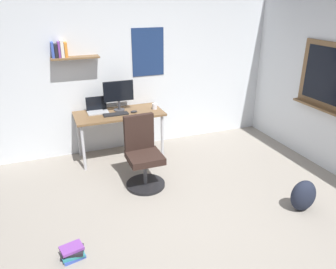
{
  "coord_description": "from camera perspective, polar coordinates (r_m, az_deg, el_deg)",
  "views": [
    {
      "loc": [
        -1.32,
        -2.65,
        2.37
      ],
      "look_at": [
        -0.02,
        0.72,
        0.85
      ],
      "focal_mm": 35.34,
      "sensor_mm": 36.0,
      "label": 1
    }
  ],
  "objects": [
    {
      "name": "laptop",
      "position": [
        5.15,
        -12.12,
        4.39
      ],
      "size": [
        0.31,
        0.21,
        0.23
      ],
      "color": "#ADAFB5",
      "rests_on": "desk"
    },
    {
      "name": "backpack",
      "position": [
        4.27,
        22.3,
        -9.72
      ],
      "size": [
        0.32,
        0.22,
        0.39
      ],
      "primitive_type": "ellipsoid",
      "color": "#1E2333",
      "rests_on": "ground"
    },
    {
      "name": "wall_back",
      "position": [
        5.37,
        -6.63,
        11.22
      ],
      "size": [
        5.0,
        0.3,
        2.6
      ],
      "color": "silver",
      "rests_on": "ground"
    },
    {
      "name": "desk",
      "position": [
        5.11,
        -8.41,
        2.92
      ],
      "size": [
        1.33,
        0.63,
        0.73
      ],
      "color": "brown",
      "rests_on": "ground"
    },
    {
      "name": "book_stack_on_floor",
      "position": [
        3.54,
        -16.14,
        -18.94
      ],
      "size": [
        0.24,
        0.2,
        0.12
      ],
      "color": "#3851B2",
      "rests_on": "ground"
    },
    {
      "name": "coffee_mug",
      "position": [
        5.18,
        -2.33,
        4.89
      ],
      "size": [
        0.08,
        0.08,
        0.09
      ],
      "primitive_type": "cylinder",
      "color": "silver",
      "rests_on": "desk"
    },
    {
      "name": "office_chair",
      "position": [
        4.38,
        -4.31,
        -3.84
      ],
      "size": [
        0.52,
        0.52,
        0.95
      ],
      "color": "black",
      "rests_on": "ground"
    },
    {
      "name": "ground_plane",
      "position": [
        3.79,
        4.41,
        -15.93
      ],
      "size": [
        5.2,
        5.2,
        0.0
      ],
      "primitive_type": "plane",
      "color": "gray",
      "rests_on": "ground"
    },
    {
      "name": "keyboard",
      "position": [
        4.99,
        -9.0,
        3.48
      ],
      "size": [
        0.37,
        0.13,
        0.02
      ],
      "primitive_type": "cube",
      "color": "black",
      "rests_on": "desk"
    },
    {
      "name": "monitor_primary",
      "position": [
        5.1,
        -8.53,
        7.0
      ],
      "size": [
        0.46,
        0.17,
        0.46
      ],
      "color": "#38383D",
      "rests_on": "desk"
    },
    {
      "name": "computer_mouse",
      "position": [
        5.05,
        -5.9,
        3.95
      ],
      "size": [
        0.1,
        0.06,
        0.03
      ],
      "primitive_type": "ellipsoid",
      "color": "#262628",
      "rests_on": "desk"
    }
  ]
}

